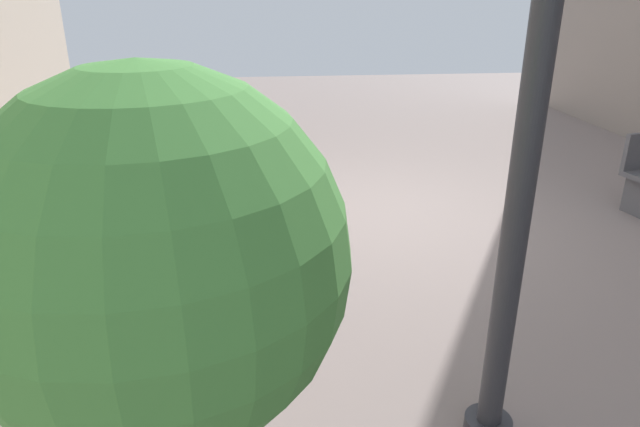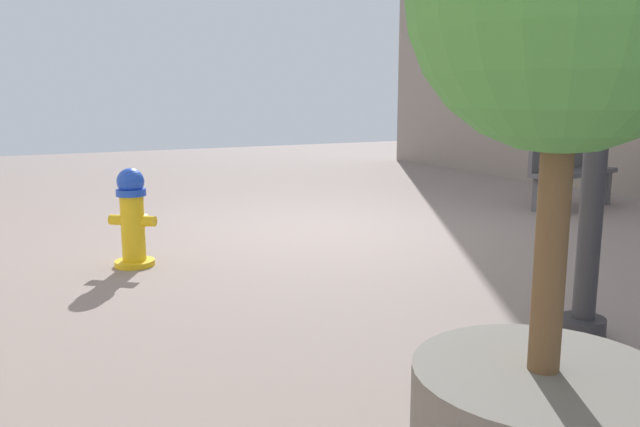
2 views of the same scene
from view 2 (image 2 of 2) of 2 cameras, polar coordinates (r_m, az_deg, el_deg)
name	(u,v)px [view 2 (image 2 of 2)]	position (r m, az deg, el deg)	size (l,w,h in m)	color
ground_plane	(326,230)	(7.24, 0.55, -1.51)	(23.40, 23.40, 0.00)	gray
fire_hydrant	(133,217)	(5.91, -16.25, -0.33)	(0.39, 0.39, 0.88)	gold
bench_near	(570,172)	(9.30, 21.24, 3.48)	(1.58, 0.74, 0.95)	#4C4C51
planter_tree	(559,133)	(2.28, 20.39, 6.69)	(1.04, 1.04, 2.35)	slate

